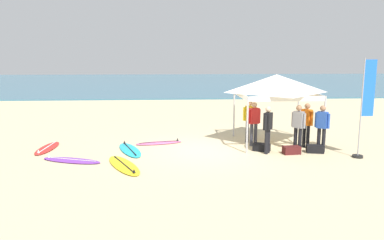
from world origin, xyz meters
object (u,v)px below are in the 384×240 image
object	(u,v)px
surfboard_cyan	(130,150)
person_red	(254,121)
canopy_tent	(276,84)
person_yellow	(250,118)
surfboard_purple	(71,160)
gear_bag_near_tent	(315,149)
surfboard_red	(47,148)
person_orange	(307,122)
gear_bag_by_pole	(262,147)
person_blue	(322,125)
surfboard_yellow	(124,165)
gear_bag_on_sand	(292,150)
banner_flag	(364,112)
surfboard_pink	(159,143)
person_grey	(298,125)
person_black	(268,126)

from	to	relation	value
surfboard_cyan	person_red	world-z (taller)	person_red
canopy_tent	person_yellow	bearing A→B (deg)	163.12
surfboard_purple	gear_bag_near_tent	distance (m)	8.55
canopy_tent	surfboard_red	world-z (taller)	canopy_tent
person_orange	gear_bag_by_pole	world-z (taller)	person_orange
person_blue	surfboard_yellow	bearing A→B (deg)	-168.52
surfboard_purple	gear_bag_near_tent	size ratio (longest dim) A/B	3.66
person_yellow	gear_bag_on_sand	world-z (taller)	person_yellow
surfboard_yellow	gear_bag_on_sand	world-z (taller)	gear_bag_on_sand
person_blue	banner_flag	bearing A→B (deg)	-38.12
banner_flag	person_yellow	bearing A→B (deg)	143.29
canopy_tent	gear_bag_on_sand	distance (m)	2.78
person_red	surfboard_red	bearing A→B (deg)	-179.62
surfboard_cyan	banner_flag	distance (m)	8.34
surfboard_pink	surfboard_cyan	world-z (taller)	same
person_orange	gear_bag_near_tent	bearing A→B (deg)	-83.97
person_yellow	surfboard_pink	bearing A→B (deg)	-179.13
person_yellow	person_grey	distance (m)	2.13
surfboard_pink	gear_bag_by_pole	distance (m)	4.04
gear_bag_near_tent	surfboard_cyan	bearing A→B (deg)	174.22
person_black	person_orange	distance (m)	1.83
person_red	gear_bag_by_pole	bearing A→B (deg)	-81.65
person_black	gear_bag_on_sand	xyz separation A→B (m)	(0.86, -0.13, -0.85)
surfboard_yellow	surfboard_cyan	distance (m)	1.97
surfboard_red	gear_bag_on_sand	world-z (taller)	gear_bag_on_sand
person_red	surfboard_purple	bearing A→B (deg)	-164.66
canopy_tent	banner_flag	xyz separation A→B (m)	(2.42, -2.23, -0.81)
surfboard_red	surfboard_yellow	size ratio (longest dim) A/B	0.83
surfboard_yellow	surfboard_pink	bearing A→B (deg)	70.88
person_orange	gear_bag_near_tent	distance (m)	1.13
surfboard_cyan	person_blue	bearing A→B (deg)	-4.54
canopy_tent	person_black	size ratio (longest dim) A/B	1.71
surfboard_cyan	person_grey	size ratio (longest dim) A/B	1.39
surfboard_purple	person_red	xyz separation A→B (m)	(6.54, 1.79, 0.95)
surfboard_purple	person_red	world-z (taller)	person_red
surfboard_cyan	person_grey	bearing A→B (deg)	-4.03
surfboard_pink	surfboard_cyan	size ratio (longest dim) A/B	0.81
surfboard_cyan	person_blue	distance (m)	7.07
person_yellow	person_grey	size ratio (longest dim) A/B	1.00
surfboard_purple	person_orange	distance (m)	8.61
surfboard_cyan	gear_bag_on_sand	xyz separation A→B (m)	(5.83, -0.80, 0.10)
person_grey	canopy_tent	bearing A→B (deg)	111.97
person_red	gear_bag_on_sand	bearing A→B (deg)	-49.90
surfboard_purple	surfboard_cyan	size ratio (longest dim) A/B	0.93
gear_bag_by_pole	gear_bag_on_sand	size ratio (longest dim) A/B	1.00
surfboard_yellow	person_red	bearing A→B (deg)	27.63
person_blue	gear_bag_on_sand	bearing A→B (deg)	-168.02
surfboard_red	gear_bag_near_tent	distance (m)	9.92
person_black	gear_bag_on_sand	world-z (taller)	person_black
person_blue	person_orange	world-z (taller)	same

